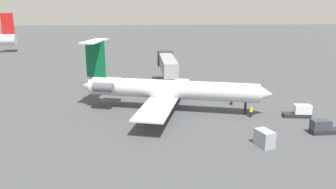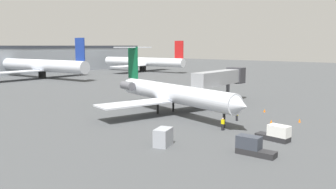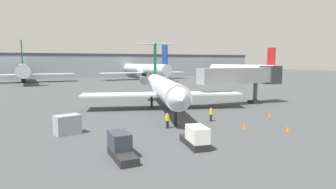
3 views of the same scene
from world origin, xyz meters
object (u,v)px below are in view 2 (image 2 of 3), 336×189
at_px(cargo_container_uld, 163,137).
at_px(ground_crew_marshaller, 223,124).
at_px(traffic_cone_near, 300,120).
at_px(parked_airliner_centre, 42,66).
at_px(baggage_tug_lead, 252,147).
at_px(traffic_cone_far, 271,122).
at_px(jet_bridge, 222,78).
at_px(regional_jet, 170,92).
at_px(baggage_tug_trailing, 276,134).
at_px(traffic_cone_mid, 264,111).
at_px(ground_crew_loader, 237,115).
at_px(parked_airliner_east_mid, 143,62).

bearing_deg(cargo_container_uld, ground_crew_marshaller, -7.62).
bearing_deg(traffic_cone_near, parked_airliner_centre, 82.35).
distance_m(ground_crew_marshaller, baggage_tug_lead, 10.26).
height_order(traffic_cone_near, traffic_cone_far, same).
relative_size(jet_bridge, cargo_container_uld, 5.74).
distance_m(regional_jet, baggage_tug_trailing, 20.58).
distance_m(traffic_cone_mid, traffic_cone_far, 8.63).
bearing_deg(ground_crew_marshaller, traffic_cone_near, -28.34).
bearing_deg(parked_airliner_centre, traffic_cone_far, -100.05).
xyz_separation_m(jet_bridge, cargo_container_uld, (-29.51, -10.27, -3.92)).
relative_size(baggage_tug_trailing, cargo_container_uld, 1.49).
height_order(ground_crew_loader, traffic_cone_far, ground_crew_loader).
bearing_deg(baggage_tug_trailing, jet_bridge, 44.43).
relative_size(cargo_container_uld, traffic_cone_far, 5.04).
xyz_separation_m(jet_bridge, traffic_cone_mid, (-3.80, -10.53, -4.63)).
height_order(ground_crew_marshaller, traffic_cone_far, ground_crew_marshaller).
distance_m(regional_jet, parked_airliner_east_mid, 93.69).
height_order(baggage_tug_lead, parked_airliner_east_mid, parked_airliner_east_mid).
xyz_separation_m(traffic_cone_far, parked_airliner_east_mid, (60.51, 83.98, 3.82)).
bearing_deg(ground_crew_loader, baggage_tug_trailing, -127.19).
height_order(ground_crew_marshaller, ground_crew_loader, same).
bearing_deg(parked_airliner_east_mid, cargo_container_uld, -134.81).
distance_m(ground_crew_loader, baggage_tug_lead, 16.07).
height_order(cargo_container_uld, parked_airliner_east_mid, parked_airliner_east_mid).
height_order(baggage_tug_lead, traffic_cone_near, baggage_tug_lead).
distance_m(regional_jet, traffic_cone_mid, 16.27).
distance_m(regional_jet, traffic_cone_near, 20.19).
relative_size(jet_bridge, traffic_cone_far, 28.92).
bearing_deg(traffic_cone_mid, parked_airliner_centre, 84.41).
bearing_deg(regional_jet, baggage_tug_lead, -118.83).
relative_size(traffic_cone_near, traffic_cone_mid, 1.00).
relative_size(traffic_cone_far, parked_airliner_centre, 0.01).
xyz_separation_m(traffic_cone_mid, parked_airliner_centre, (8.20, 83.78, 4.04)).
relative_size(ground_crew_marshaller, traffic_cone_far, 3.07).
xyz_separation_m(regional_jet, traffic_cone_mid, (11.15, -11.38, -3.26)).
bearing_deg(traffic_cone_far, parked_airliner_centre, 79.95).
bearing_deg(ground_crew_marshaller, traffic_cone_mid, 4.22).
xyz_separation_m(ground_crew_loader, traffic_cone_far, (1.50, -4.72, -0.58)).
bearing_deg(regional_jet, parked_airliner_east_mid, 46.71).
distance_m(parked_airliner_centre, parked_airliner_east_mid, 45.08).
bearing_deg(baggage_tug_lead, ground_crew_marshaller, 47.71).
bearing_deg(baggage_tug_lead, traffic_cone_near, 4.69).
relative_size(jet_bridge, baggage_tug_lead, 3.91).
bearing_deg(jet_bridge, ground_crew_loader, -141.25).
xyz_separation_m(cargo_container_uld, traffic_cone_far, (18.28, -4.66, -0.71)).
distance_m(cargo_container_uld, parked_airliner_east_mid, 111.84).
bearing_deg(traffic_cone_mid, baggage_tug_lead, -158.57).
distance_m(baggage_tug_trailing, traffic_cone_mid, 17.81).
relative_size(traffic_cone_near, traffic_cone_far, 1.00).
bearing_deg(jet_bridge, parked_airliner_centre, 86.56).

